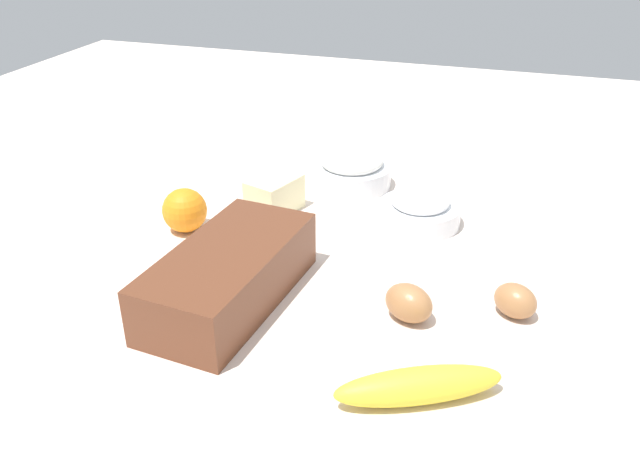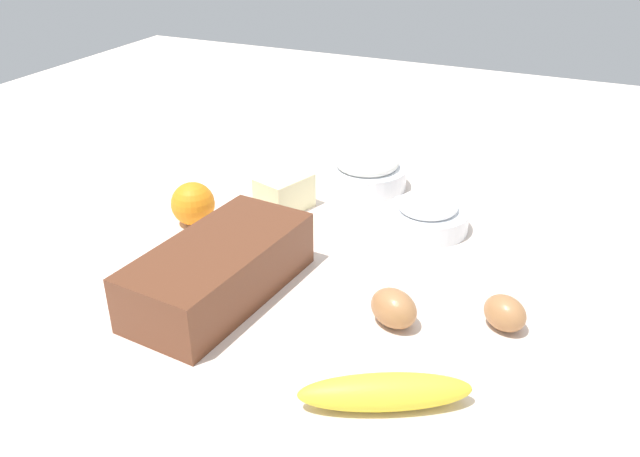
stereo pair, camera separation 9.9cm
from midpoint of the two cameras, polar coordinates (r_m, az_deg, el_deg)
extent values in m
cube|color=beige|center=(1.02, 2.80, -2.56)|extent=(2.40, 2.40, 0.02)
cube|color=brown|center=(0.89, -5.55, -3.63)|extent=(0.29, 0.16, 0.08)
cube|color=black|center=(0.89, -5.56, -3.41)|extent=(0.28, 0.14, 0.07)
cylinder|color=white|center=(1.22, 6.37, 4.39)|extent=(0.15, 0.15, 0.04)
torus|color=white|center=(1.22, 6.41, 5.13)|extent=(0.15, 0.15, 0.01)
ellipsoid|color=white|center=(1.21, 6.45, 5.72)|extent=(0.12, 0.12, 0.04)
cylinder|color=white|center=(1.09, 11.80, 0.71)|extent=(0.13, 0.13, 0.03)
torus|color=white|center=(1.08, 11.87, 1.38)|extent=(0.13, 0.13, 0.01)
ellipsoid|color=white|center=(1.08, 11.93, 1.94)|extent=(0.10, 0.10, 0.03)
ellipsoid|color=yellow|center=(0.74, 9.64, -13.93)|extent=(0.13, 0.19, 0.04)
sphere|color=orange|center=(1.09, -8.43, 2.05)|extent=(0.07, 0.07, 0.07)
cube|color=#F4EDB2|center=(1.13, -0.60, 3.06)|extent=(0.11, 0.09, 0.06)
ellipsoid|color=#A97245|center=(0.85, 9.75, -6.92)|extent=(0.07, 0.08, 0.05)
ellipsoid|color=#A56F43|center=(0.88, 18.88, -7.04)|extent=(0.07, 0.07, 0.05)
camera|label=1|loc=(0.05, -87.14, 1.52)|focal=36.97mm
camera|label=2|loc=(0.05, 92.86, -1.52)|focal=36.97mm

